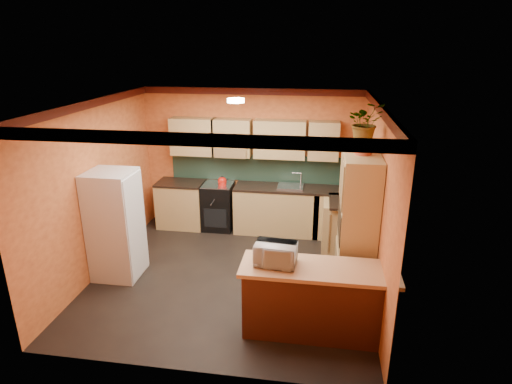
% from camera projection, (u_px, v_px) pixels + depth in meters
% --- Properties ---
extents(room_shell, '(4.24, 4.24, 2.72)m').
position_uv_depth(room_shell, '(234.00, 142.00, 6.32)').
color(room_shell, black).
rests_on(room_shell, ground).
extents(base_cabinets_back, '(3.65, 0.60, 0.88)m').
position_uv_depth(base_cabinets_back, '(250.00, 209.00, 8.28)').
color(base_cabinets_back, tan).
rests_on(base_cabinets_back, ground).
extents(countertop_back, '(3.65, 0.62, 0.04)m').
position_uv_depth(countertop_back, '(250.00, 186.00, 8.13)').
color(countertop_back, black).
rests_on(countertop_back, base_cabinets_back).
extents(stove, '(0.58, 0.58, 0.91)m').
position_uv_depth(stove, '(218.00, 206.00, 8.37)').
color(stove, black).
rests_on(stove, ground).
extents(kettle, '(0.21, 0.21, 0.18)m').
position_uv_depth(kettle, '(222.00, 181.00, 8.13)').
color(kettle, red).
rests_on(kettle, stove).
extents(sink, '(0.48, 0.40, 0.03)m').
position_uv_depth(sink, '(291.00, 186.00, 8.01)').
color(sink, silver).
rests_on(sink, countertop_back).
extents(base_cabinets_right, '(0.60, 0.80, 0.88)m').
position_uv_depth(base_cabinets_right, '(345.00, 227.00, 7.48)').
color(base_cabinets_right, tan).
rests_on(base_cabinets_right, ground).
extents(countertop_right, '(0.62, 0.80, 0.04)m').
position_uv_depth(countertop_right, '(347.00, 202.00, 7.32)').
color(countertop_right, black).
rests_on(countertop_right, base_cabinets_right).
extents(fridge, '(0.68, 0.66, 1.70)m').
position_uv_depth(fridge, '(115.00, 225.00, 6.53)').
color(fridge, silver).
rests_on(fridge, ground).
extents(pantry, '(0.48, 0.90, 2.10)m').
position_uv_depth(pantry, '(357.00, 229.00, 5.90)').
color(pantry, tan).
rests_on(pantry, ground).
extents(fern_pot, '(0.22, 0.22, 0.16)m').
position_uv_depth(fern_pot, '(363.00, 148.00, 5.57)').
color(fern_pot, '#AE432A').
rests_on(fern_pot, pantry).
extents(fern, '(0.54, 0.49, 0.52)m').
position_uv_depth(fern, '(366.00, 122.00, 5.46)').
color(fern, tan).
rests_on(fern, fern_pot).
extents(breakfast_bar, '(1.80, 0.55, 0.88)m').
position_uv_depth(breakfast_bar, '(317.00, 302.00, 5.30)').
color(breakfast_bar, '#481A10').
rests_on(breakfast_bar, ground).
extents(bar_top, '(1.90, 0.65, 0.05)m').
position_uv_depth(bar_top, '(319.00, 269.00, 5.15)').
color(bar_top, tan).
rests_on(bar_top, breakfast_bar).
extents(microwave, '(0.52, 0.38, 0.28)m').
position_uv_depth(microwave, '(276.00, 254.00, 5.17)').
color(microwave, silver).
rests_on(microwave, bar_top).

